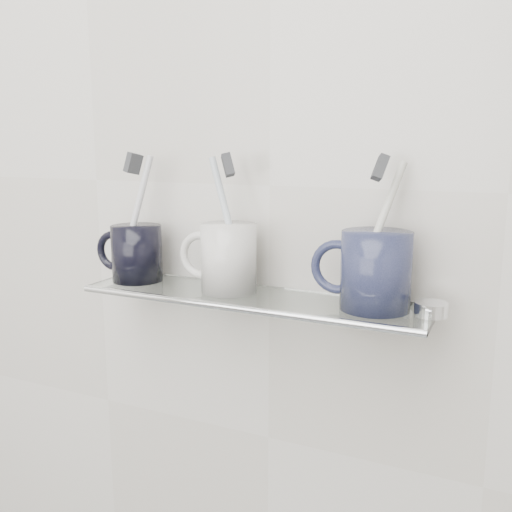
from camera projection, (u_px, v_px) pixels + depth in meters
The scene contains 18 objects.
wall_back at pixel (270, 186), 0.83m from camera, with size 2.50×2.50×0.00m, color beige.
shelf_glass at pixel (251, 298), 0.81m from camera, with size 0.50×0.12×0.01m, color silver.
shelf_rail at pixel (233, 308), 0.76m from camera, with size 0.01×0.01×0.50m, color silver.
bracket_left at pixel (149, 283), 0.94m from camera, with size 0.02×0.02×0.03m, color silver.
bracket_right at pixel (408, 315), 0.76m from camera, with size 0.02×0.02×0.03m, color silver.
mug_left at pixel (137, 253), 0.88m from camera, with size 0.08×0.08×0.09m, color black.
mug_left_handle at pixel (114, 251), 0.90m from camera, with size 0.06×0.06×0.01m, color black.
toothbrush_left at pixel (135, 216), 0.87m from camera, with size 0.01×0.01×0.19m, color silver.
bristles_left at pixel (133, 163), 0.86m from camera, with size 0.01×0.02×0.03m, color #333437.
mug_center at pixel (229, 258), 0.82m from camera, with size 0.08×0.08×0.10m, color silver.
mug_center_handle at pixel (201, 255), 0.83m from camera, with size 0.07×0.07×0.01m, color silver.
toothbrush_center at pixel (228, 222), 0.81m from camera, with size 0.01×0.01×0.19m, color silver.
bristles_center at pixel (228, 165), 0.79m from camera, with size 0.01×0.02×0.03m, color #333437.
mug_right at pixel (376, 271), 0.73m from camera, with size 0.09×0.09×0.10m, color black.
mug_right_handle at pixel (337, 267), 0.75m from camera, with size 0.07×0.07×0.01m, color black.
toothbrush_right at pixel (377, 232), 0.72m from camera, with size 0.01×0.01×0.19m, color beige.
bristles_right at pixel (380, 168), 0.70m from camera, with size 0.01×0.02×0.03m, color #333437.
chrome_cap at pixel (431, 309), 0.71m from camera, with size 0.04×0.04×0.02m, color silver.
Camera 1 is at (0.33, 0.33, 1.31)m, focal length 40.00 mm.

